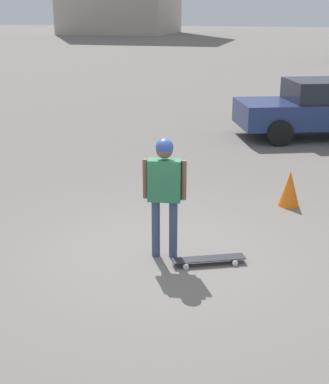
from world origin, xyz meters
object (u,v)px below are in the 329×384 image
car_parked_near (321,108)px  traffic_cone (290,188)px  skateboard (209,259)px  person (165,183)px

car_parked_near → traffic_cone: (5.71, -0.58, -0.47)m
skateboard → car_parked_near: 8.49m
person → skateboard: size_ratio=1.71×
skateboard → car_parked_near: size_ratio=0.21×
car_parked_near → traffic_cone: 5.76m
person → traffic_cone: person is taller
person → car_parked_near: bearing=68.1°
car_parked_near → traffic_cone: bearing=63.6°
traffic_cone → person: bearing=-32.3°
person → skateboard: person is taller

